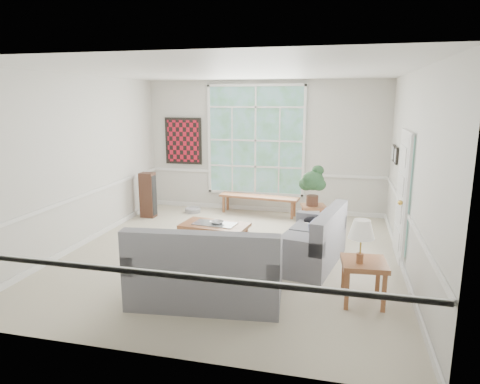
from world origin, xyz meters
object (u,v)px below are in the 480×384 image
Objects in this scene: coffee_table at (215,236)px; side_table at (363,282)px; end_table at (313,217)px; loveseat_right at (309,236)px; loveseat_front at (207,262)px.

side_table is (2.46, -1.56, 0.07)m from coffee_table.
side_table is (0.85, -3.17, 0.05)m from end_table.
loveseat_right is 0.86× the size of loveseat_front.
loveseat_right is 1.42× the size of coffee_table.
loveseat_right is 3.51× the size of end_table.
coffee_table is 2.05× the size of side_table.
loveseat_front is 3.74m from end_table.
loveseat_front is at bearing -114.64° from loveseat_right.
loveseat_front is 3.39× the size of side_table.
loveseat_front is 4.09× the size of end_table.
loveseat_right is 2.91× the size of side_table.
side_table reaches higher than coffee_table.
loveseat_front is at bearing -169.11° from side_table.
end_table is (1.61, 1.61, 0.02)m from coffee_table.
loveseat_front is 1.66× the size of coffee_table.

